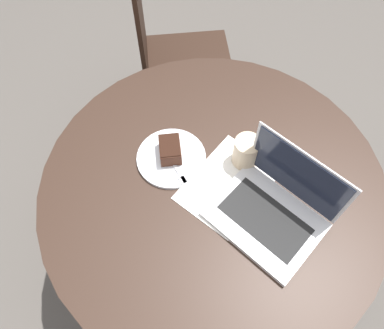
% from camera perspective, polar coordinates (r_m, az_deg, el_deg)
% --- Properties ---
extents(ground_plane, '(12.00, 12.00, 0.00)m').
position_cam_1_polar(ground_plane, '(1.85, 2.15, -13.07)').
color(ground_plane, '#4C4742').
extents(dining_table, '(1.10, 1.10, 0.71)m').
position_cam_1_polar(dining_table, '(1.34, 2.91, -6.24)').
color(dining_table, black).
rests_on(dining_table, ground_plane).
extents(chair, '(0.55, 0.55, 0.99)m').
position_cam_1_polar(chair, '(1.84, -3.16, 16.12)').
color(chair, black).
rests_on(chair, ground_plane).
extents(paper_document, '(0.36, 0.31, 0.00)m').
position_cam_1_polar(paper_document, '(1.19, 5.54, -2.97)').
color(paper_document, white).
rests_on(paper_document, dining_table).
extents(plate, '(0.23, 0.23, 0.01)m').
position_cam_1_polar(plate, '(1.23, -3.17, 1.01)').
color(plate, silver).
rests_on(plate, dining_table).
extents(cake_slice, '(0.11, 0.10, 0.06)m').
position_cam_1_polar(cake_slice, '(1.20, -3.36, 2.28)').
color(cake_slice, '#472619').
rests_on(cake_slice, plate).
extents(fork, '(0.13, 0.14, 0.00)m').
position_cam_1_polar(fork, '(1.20, -2.48, -0.39)').
color(fork, silver).
rests_on(fork, plate).
extents(coffee_glass, '(0.08, 0.08, 0.11)m').
position_cam_1_polar(coffee_glass, '(1.19, 8.24, 1.93)').
color(coffee_glass, '#C6AD89').
rests_on(coffee_glass, dining_table).
extents(laptop, '(0.36, 0.39, 0.23)m').
position_cam_1_polar(laptop, '(1.13, 12.23, -6.55)').
color(laptop, silver).
rests_on(laptop, dining_table).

